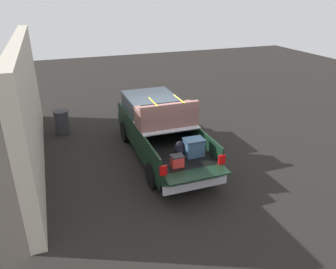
{
  "coord_description": "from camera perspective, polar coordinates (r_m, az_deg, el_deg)",
  "views": [
    {
      "loc": [
        -9.67,
        3.34,
        5.41
      ],
      "look_at": [
        -0.6,
        0.0,
        1.1
      ],
      "focal_mm": 34.59,
      "sensor_mm": 36.0,
      "label": 1
    }
  ],
  "objects": [
    {
      "name": "ground_plane",
      "position": [
        11.57,
        -1.03,
        -3.84
      ],
      "size": [
        40.0,
        40.0,
        0.0
      ],
      "primitive_type": "plane",
      "color": "black"
    },
    {
      "name": "trash_can",
      "position": [
        13.91,
        -18.19,
        2.09
      ],
      "size": [
        0.6,
        0.6,
        0.98
      ],
      "color": "#2D2D33",
      "rests_on": "ground_plane"
    },
    {
      "name": "pickup_truck",
      "position": [
        11.48,
        -1.66,
        1.22
      ],
      "size": [
        6.05,
        2.06,
        2.23
      ],
      "color": "black",
      "rests_on": "ground_plane"
    },
    {
      "name": "building_facade",
      "position": [
        11.33,
        -23.35,
        4.76
      ],
      "size": [
        9.17,
        0.36,
        4.09
      ],
      "primitive_type": "cube",
      "color": "beige",
      "rests_on": "ground_plane"
    }
  ]
}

